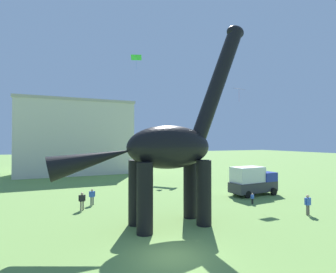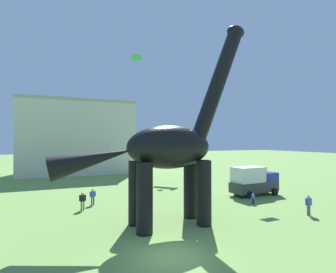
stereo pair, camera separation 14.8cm
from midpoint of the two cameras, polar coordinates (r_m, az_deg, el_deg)
ground_plane at (r=15.16m, az=1.26°, el=-24.82°), size 240.00×240.00×0.00m
dinosaur_sculpture at (r=19.01m, az=0.39°, el=-2.34°), size 15.01×3.18×15.68m
parked_box_truck at (r=31.18m, az=18.34°, el=-9.16°), size 5.73×2.48×3.20m
person_far_spectator at (r=27.07m, az=18.31°, el=-12.60°), size 0.39×0.17×1.05m
person_photographer at (r=24.79m, az=-18.06°, el=-12.95°), size 0.59×0.26×1.58m
person_strolling_adult at (r=26.45m, az=-16.03°, el=-12.25°), size 0.57×0.25×1.53m
person_watching_child at (r=24.93m, az=28.60°, el=-12.68°), size 0.62×0.27×1.67m
kite_high_right at (r=37.73m, az=1.62°, el=-2.78°), size 1.77×1.80×0.51m
kite_mid_left at (r=33.88m, az=15.62°, el=10.05°), size 1.43×1.06×1.77m
kite_apex at (r=40.87m, az=0.19°, el=1.49°), size 3.29×3.24×0.93m
kite_near_high at (r=22.71m, az=-6.73°, el=16.79°), size 1.02×0.86×1.13m
background_building_block at (r=51.73m, az=-19.08°, el=-0.15°), size 20.19×9.22×13.54m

